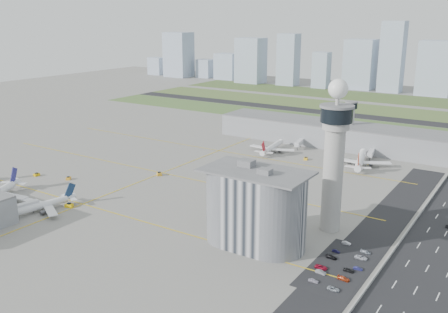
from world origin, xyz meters
The scene contains 52 objects.
ground centered at (0.00, 0.00, 0.00)m, with size 1000.00×1000.00×0.00m, color gray.
grass_strip_0 centered at (-20.00, 225.00, 0.04)m, with size 480.00×50.00×0.08m, color #45622E.
grass_strip_1 centered at (-20.00, 300.00, 0.04)m, with size 480.00×60.00×0.08m, color #4E642F.
grass_strip_2 centered at (-20.00, 380.00, 0.04)m, with size 480.00×70.00×0.08m, color #3C5327.
runway centered at (-20.00, 262.00, 0.06)m, with size 480.00×22.00×0.10m, color black.
highway centered at (115.00, 0.00, 0.05)m, with size 28.00×500.00×0.10m, color black.
barrier_left centered at (101.00, 0.00, 0.60)m, with size 0.60×500.00×1.20m, color #9E9E99.
landside_road centered at (90.00, -10.00, 0.04)m, with size 18.00×260.00×0.08m, color black.
parking_lot centered at (88.00, -22.00, 0.05)m, with size 20.00×44.00×0.10m, color black.
taxiway_line_h_0 centered at (-40.00, -30.00, 0.01)m, with size 260.00×0.60×0.01m, color yellow.
taxiway_line_h_1 centered at (-40.00, 30.00, 0.01)m, with size 260.00×0.60×0.01m, color yellow.
taxiway_line_h_2 centered at (-40.00, 90.00, 0.01)m, with size 260.00×0.60×0.01m, color yellow.
taxiway_line_v centered at (-40.00, 30.00, 0.01)m, with size 0.60×260.00×0.01m, color yellow.
control_tower centered at (72.00, 8.00, 35.04)m, with size 14.00×14.00×64.50m.
secondary_tower centered at (30.00, 150.00, 18.80)m, with size 8.60×8.60×31.90m.
admin_building centered at (51.99, -22.00, 15.30)m, with size 42.00×24.00×33.50m.
terminal_pier centered at (40.00, 148.00, 7.90)m, with size 210.00×32.00×15.80m.
airplane_near_c centered at (-49.17, -47.52, 5.04)m, with size 36.02×30.62×10.09m, color white, non-canonical shape.
airplane_far_a centered at (-8.74, 108.25, 5.24)m, with size 37.46×31.84×10.49m, color white, non-canonical shape.
airplane_far_b centered at (51.81, 109.38, 6.07)m, with size 43.35×36.85×12.14m, color white, non-canonical shape.
jet_bridge_near_2 centered at (-53.00, -61.00, 2.85)m, with size 14.00×3.00×5.70m, color silver, non-canonical shape.
jet_bridge_far_0 centered at (2.00, 132.00, 2.85)m, with size 14.00×3.00×5.70m, color silver, non-canonical shape.
jet_bridge_far_1 centered at (52.00, 132.00, 2.85)m, with size 14.00×3.00×5.70m, color silver, non-canonical shape.
tug_0 centered at (-96.86, -13.62, 0.93)m, with size 2.21×3.21×1.87m, color #EEB607, non-canonical shape.
tug_1 centered at (-76.18, -8.14, 0.92)m, with size 2.18×3.17×1.84m, color #F5A722, non-canonical shape.
tug_2 centered at (-42.53, -36.13, 1.04)m, with size 2.45×3.56×2.07m, color yellow, non-canonical shape.
tug_3 centered at (-38.45, 25.64, 1.06)m, with size 2.50×3.64×2.11m, color gold, non-canonical shape.
tug_4 centered at (18.87, 101.68, 0.96)m, with size 2.27×3.30×1.92m, color yellow, non-canonical shape.
tug_5 centered at (56.26, 113.72, 0.88)m, with size 2.09×3.04×1.77m, color #E7A203, non-canonical shape.
car_lot_0 centered at (84.12, -37.50, 0.60)m, with size 1.42×3.54×1.21m, color #BAB5C9.
car_lot_1 centered at (83.97, -30.68, 0.66)m, with size 1.40×4.00×1.32m, color gray.
car_lot_2 centered at (82.68, -27.14, 0.64)m, with size 2.12×4.61×1.28m, color #A50E2B.
car_lot_3 centered at (82.88, -17.61, 0.62)m, with size 1.74×4.27×1.24m, color black.
car_lot_4 centered at (82.49, -11.69, 0.55)m, with size 1.30×3.23×1.10m, color navy.
car_lot_5 centered at (83.31, -2.72, 0.60)m, with size 1.27×3.63×1.20m, color silver.
car_lot_6 centered at (91.93, -38.91, 0.59)m, with size 1.95×4.24×1.18m, color #979FAA.
car_lot_7 centered at (92.35, -30.55, 0.64)m, with size 1.81×4.44×1.29m, color #B23916.
car_lot_8 centered at (91.84, -23.87, 0.65)m, with size 1.53×3.80×1.29m, color black.
car_lot_9 centered at (94.15, -20.63, 0.55)m, with size 1.16×3.32×1.09m, color navy.
car_lot_10 centered at (92.39, -11.88, 0.66)m, with size 2.18×4.73×1.32m, color silver.
car_lot_11 centered at (92.32, -6.22, 0.59)m, with size 1.64×4.03×1.17m, color gray.
car_hw_1 centered at (114.26, 37.59, 0.56)m, with size 1.19×3.40×1.12m, color black.
skyline_bldg_0 centered at (-377.77, 421.70, 13.25)m, with size 24.05×19.24×26.50m, color #9EADC1.
skyline_bldg_1 centered at (-331.22, 417.61, 32.80)m, with size 37.63×30.10×65.60m, color #9EADC1.
skyline_bldg_2 centered at (-291.25, 430.16, 13.39)m, with size 22.81×18.25×26.79m, color #9EADC1.
skyline_bldg_3 centered at (-252.58, 431.35, 18.47)m, with size 32.30×25.84×36.93m, color #9EADC1.
skyline_bldg_4 centered at (-204.47, 415.19, 30.18)m, with size 35.81×28.65×60.36m, color #9EADC1.
skyline_bldg_5 centered at (-150.11, 419.66, 33.44)m, with size 25.49×20.39×66.89m, color #9EADC1.
skyline_bldg_6 centered at (-102.68, 417.90, 22.60)m, with size 20.04×16.03×45.20m, color #9EADC1.
skyline_bldg_7 centered at (-59.44, 436.89, 30.61)m, with size 35.76×28.61×61.22m, color #9EADC1.
skyline_bldg_8 centered at (-19.42, 431.56, 41.69)m, with size 26.33×21.06×83.39m, color #9EADC1.
skyline_bldg_9 centered at (30.27, 432.32, 31.06)m, with size 36.96×29.57×62.11m, color #9EADC1.
Camera 1 is at (142.27, -183.00, 88.34)m, focal length 40.00 mm.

